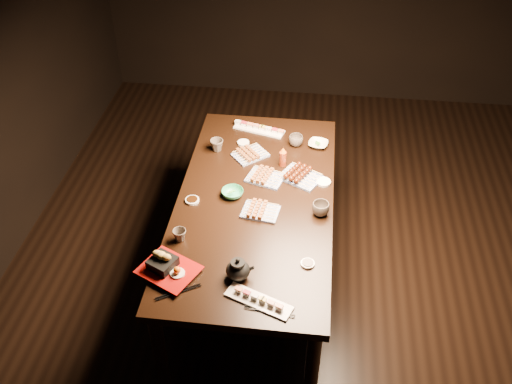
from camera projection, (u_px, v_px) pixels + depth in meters
ground at (300, 278)px, 3.83m from camera, size 5.00×5.00×0.00m
dining_table at (255, 246)px, 3.53m from camera, size 1.17×1.92×0.75m
sushi_platter_near at (259, 299)px, 2.70m from camera, size 0.34×0.21×0.04m
sushi_platter_far at (259, 128)px, 3.85m from camera, size 0.36×0.18×0.04m
yakitori_plate_center at (265, 176)px, 3.43m from camera, size 0.25×0.21×0.05m
yakitori_plate_right at (260, 209)px, 3.19m from camera, size 0.22×0.18×0.05m
yakitori_plate_left at (250, 153)px, 3.62m from camera, size 0.25×0.25×0.05m
tsukune_plate at (301, 175)px, 3.43m from camera, size 0.29×0.26×0.06m
edamame_bowl_green at (233, 193)px, 3.31m from camera, size 0.16×0.16×0.04m
edamame_bowl_cream at (318, 144)px, 3.71m from camera, size 0.15×0.15×0.03m
tempura_tray at (168, 265)px, 2.83m from camera, size 0.35×0.32×0.10m
teacup_near_left at (180, 235)px, 3.02m from camera, size 0.09×0.09×0.07m
teacup_mid_right at (321, 209)px, 3.18m from camera, size 0.13×0.13×0.08m
teacup_far_left at (217, 145)px, 3.66m from camera, size 0.10×0.10×0.08m
teacup_far_right at (296, 141)px, 3.71m from camera, size 0.10×0.10×0.07m
teapot at (238, 268)px, 2.80m from camera, size 0.16×0.16×0.12m
condiment_bottle at (283, 157)px, 3.52m from camera, size 0.06×0.06×0.13m
sauce_dish_west at (192, 200)px, 3.28m from camera, size 0.08×0.08×0.01m
sauce_dish_east at (323, 182)px, 3.41m from camera, size 0.09×0.09×0.02m
sauce_dish_se at (308, 264)px, 2.90m from camera, size 0.09×0.09×0.01m
sauce_dish_nw at (243, 143)px, 3.74m from camera, size 0.09×0.09×0.01m
chopsticks_near at (178, 292)px, 2.76m from camera, size 0.21×0.14×0.01m
chopsticks_se at (270, 311)px, 2.67m from camera, size 0.24×0.05×0.01m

